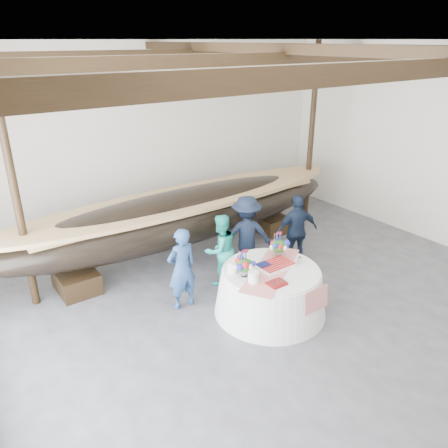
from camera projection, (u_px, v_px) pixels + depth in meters
floor at (337, 349)px, 6.88m from camera, size 10.00×12.00×0.01m
wall_back at (152, 141)px, 10.48m from camera, size 10.00×0.02×4.50m
ceiling at (376, 40)px, 5.12m from camera, size 10.00×12.00×0.01m
pavilion_structure at (325, 80)px, 5.86m from camera, size 9.80×11.76×4.50m
longboat_display at (184, 216)px, 9.45m from camera, size 8.20×1.64×1.54m
banquet_table at (270, 291)px, 7.68m from camera, size 1.98×1.98×0.85m
tabletop_items at (263, 260)px, 7.52m from camera, size 1.84×1.43×0.40m
guest_woman_blue at (182, 269)px, 7.71m from camera, size 0.57×0.38×1.54m
guest_woman_teal at (220, 250)px, 8.50m from camera, size 0.72×0.57×1.45m
guest_man_left at (246, 235)px, 8.89m from camera, size 1.24×1.03×1.66m
guest_man_right at (297, 231)px, 9.16m from camera, size 1.01×0.65×1.59m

